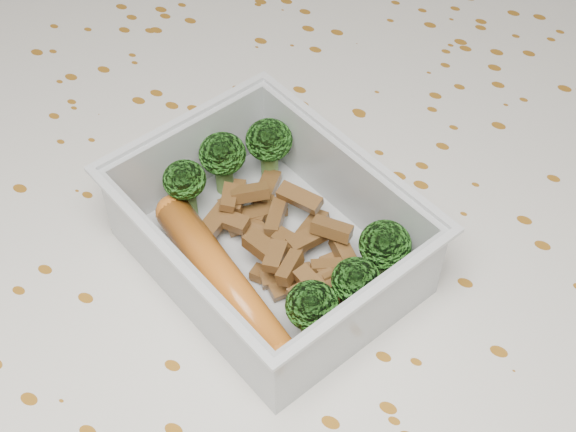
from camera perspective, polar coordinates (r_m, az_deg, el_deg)
The scene contains 6 objects.
dining_table at distance 0.54m, azimuth -0.96°, elevation -8.10°, with size 1.40×0.90×0.75m.
tablecloth at distance 0.50m, azimuth -1.03°, elevation -5.01°, with size 1.46×0.96×0.19m.
lunch_container at distance 0.45m, azimuth -1.36°, elevation -1.80°, with size 0.20×0.18×0.06m.
broccoli_florets at distance 0.44m, azimuth -0.04°, elevation 0.12°, with size 0.15×0.12×0.04m.
meat_pile at distance 0.45m, azimuth -0.53°, elevation -1.50°, with size 0.10×0.09×0.03m.
sausage at distance 0.43m, azimuth -4.67°, elevation -4.51°, with size 0.12×0.07×0.02m.
Camera 1 is at (0.15, -0.25, 1.12)m, focal length 50.00 mm.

